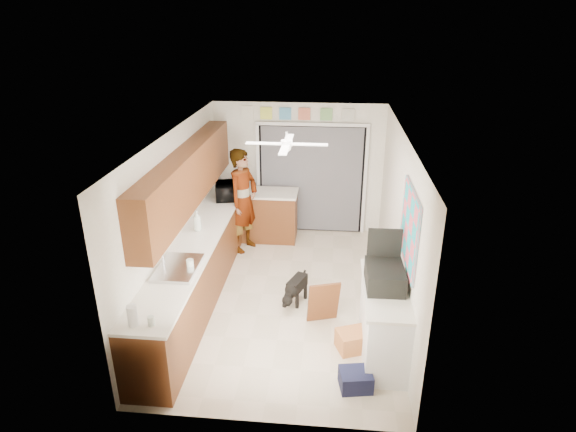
{
  "coord_description": "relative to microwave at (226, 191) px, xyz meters",
  "views": [
    {
      "loc": [
        0.64,
        -6.29,
        3.99
      ],
      "look_at": [
        0.0,
        0.4,
        1.15
      ],
      "focal_mm": 30.0,
      "sensor_mm": 36.0,
      "label": 1
    }
  ],
  "objects": [
    {
      "name": "man",
      "position": [
        0.33,
        -0.08,
        -0.14
      ],
      "size": [
        0.69,
        0.81,
        1.88
      ],
      "primitive_type": "imported",
      "rotation": [
        0.0,
        0.0,
        1.15
      ],
      "color": "white",
      "rests_on": "floor"
    },
    {
      "name": "dog",
      "position": [
        1.42,
        -1.76,
        -0.85
      ],
      "size": [
        0.44,
        0.62,
        0.45
      ],
      "primitive_type": "cube",
      "rotation": [
        0.0,
        0.0,
        -0.37
      ],
      "color": "black",
      "rests_on": "floor"
    },
    {
      "name": "wall_front",
      "position": [
        1.23,
        -4.1,
        0.17
      ],
      "size": [
        3.2,
        0.0,
        3.2
      ],
      "primitive_type": "plane",
      "rotation": [
        -1.57,
        0.0,
        0.0
      ],
      "color": "white",
      "rests_on": "ground"
    },
    {
      "name": "paper_towel_roll",
      "position": [
        -0.16,
        -3.82,
        -0.02
      ],
      "size": [
        0.13,
        0.13,
        0.24
      ],
      "primitive_type": "cylinder",
      "rotation": [
        0.0,
        0.0,
        0.26
      ],
      "color": "white",
      "rests_on": "left_countertop"
    },
    {
      "name": "back_opening_recess",
      "position": [
        1.48,
        0.87,
        -0.03
      ],
      "size": [
        2.0,
        0.06,
        2.1
      ],
      "primitive_type": "cube",
      "color": "black",
      "rests_on": "wall_back"
    },
    {
      "name": "header_frame_4",
      "position": [
        2.13,
        0.87,
        1.22
      ],
      "size": [
        0.22,
        0.02,
        0.22
      ],
      "primitive_type": "cube",
      "color": "beige",
      "rests_on": "wall_back"
    },
    {
      "name": "header_frame_2",
      "position": [
        1.33,
        0.87,
        1.22
      ],
      "size": [
        0.22,
        0.02,
        0.22
      ],
      "primitive_type": "cube",
      "color": "#D06A4E",
      "rests_on": "wall_back"
    },
    {
      "name": "suitcase_rim",
      "position": [
        2.55,
        -2.76,
        -0.12
      ],
      "size": [
        0.45,
        0.59,
        0.02
      ],
      "primitive_type": "cube",
      "rotation": [
        0.0,
        0.0,
        0.02
      ],
      "color": "yellow",
      "rests_on": "suitcase"
    },
    {
      "name": "right_counter_top",
      "position": [
        2.57,
        -2.8,
        -0.16
      ],
      "size": [
        0.54,
        1.44,
        0.04
      ],
      "primitive_type": "cube",
      "color": "white",
      "rests_on": "right_counter_base"
    },
    {
      "name": "navy_crate",
      "position": [
        2.23,
        -3.48,
        -0.97
      ],
      "size": [
        0.41,
        0.36,
        0.22
      ],
      "primitive_type": "cube",
      "rotation": [
        0.0,
        0.0,
        0.17
      ],
      "color": "#141733",
      "rests_on": "floor"
    },
    {
      "name": "soap_bottle",
      "position": [
        -0.13,
        -1.39,
        0.02
      ],
      "size": [
        0.16,
        0.16,
        0.32
      ],
      "primitive_type": "imported",
      "rotation": [
        0.0,
        0.0,
        -0.39
      ],
      "color": "silver",
      "rests_on": "left_countertop"
    },
    {
      "name": "wall_left",
      "position": [
        -0.37,
        -1.6,
        0.17
      ],
      "size": [
        0.0,
        5.0,
        5.0
      ],
      "primitive_type": "plane",
      "rotation": [
        1.57,
        0.0,
        1.57
      ],
      "color": "white",
      "rests_on": "ground"
    },
    {
      "name": "abstract_painting",
      "position": [
        2.81,
        -2.6,
        0.57
      ],
      "size": [
        0.03,
        1.15,
        0.95
      ],
      "primitive_type": "cube",
      "color": "#E6546B",
      "rests_on": "wall_right"
    },
    {
      "name": "peninsula_base",
      "position": [
        0.73,
        0.4,
        -0.63
      ],
      "size": [
        1.0,
        0.6,
        0.9
      ],
      "primitive_type": "cube",
      "color": "brown",
      "rests_on": "floor"
    },
    {
      "name": "left_base_cabinets",
      "position": [
        -0.07,
        -1.6,
        -0.63
      ],
      "size": [
        0.6,
        4.8,
        0.9
      ],
      "primitive_type": "cube",
      "color": "brown",
      "rests_on": "floor"
    },
    {
      "name": "jar_b",
      "position": [
        0.03,
        -3.8,
        -0.09
      ],
      "size": [
        0.08,
        0.08,
        0.11
      ],
      "primitive_type": "cylinder",
      "rotation": [
        0.0,
        0.0,
        -0.17
      ],
      "color": "silver",
      "rests_on": "left_countertop"
    },
    {
      "name": "faucet",
      "position": [
        -0.25,
        -2.6,
        -0.03
      ],
      "size": [
        0.03,
        0.03,
        0.22
      ],
      "primitive_type": "cylinder",
      "color": "silver",
      "rests_on": "left_countertop"
    },
    {
      "name": "cabinet_door_panel",
      "position": [
        1.82,
        -2.24,
        -0.75
      ],
      "size": [
        0.47,
        0.29,
        0.64
      ],
      "primitive_type": "cube",
      "rotation": [
        0.21,
        0.0,
        0.3
      ],
      "color": "brown",
      "rests_on": "floor"
    },
    {
      "name": "upper_cabinets",
      "position": [
        -0.21,
        -1.4,
        0.72
      ],
      "size": [
        0.32,
        4.0,
        0.8
      ],
      "primitive_type": "cube",
      "color": "brown",
      "rests_on": "wall_left"
    },
    {
      "name": "cardboard_box",
      "position": [
        2.23,
        -2.79,
        -0.95
      ],
      "size": [
        0.5,
        0.44,
        0.26
      ],
      "primitive_type": "cube",
      "rotation": [
        0.0,
        0.0,
        0.37
      ],
      "color": "#BF6A3C",
      "rests_on": "floor"
    },
    {
      "name": "jar_a",
      "position": [
        0.09,
        -2.57,
        -0.08
      ],
      "size": [
        0.12,
        0.12,
        0.13
      ],
      "primitive_type": "cylinder",
      "rotation": [
        0.0,
        0.0,
        -0.41
      ],
      "color": "silver",
      "rests_on": "left_countertop"
    },
    {
      "name": "door_trim_head",
      "position": [
        1.48,
        0.84,
        1.04
      ],
      "size": [
        2.1,
        0.04,
        0.06
      ],
      "primitive_type": "cube",
      "color": "white",
      "rests_on": "wall_back"
    },
    {
      "name": "suitcase",
      "position": [
        2.55,
        -2.76,
        -0.01
      ],
      "size": [
        0.46,
        0.61,
        0.26
      ],
      "primitive_type": "cube",
      "rotation": [
        0.0,
        0.0,
        0.02
      ],
      "color": "black",
      "rests_on": "right_counter_top"
    },
    {
      "name": "sink_basin",
      "position": [
        -0.06,
        -2.6,
        -0.13
      ],
      "size": [
        0.5,
        0.76,
        0.06
      ],
      "primitive_type": "cube",
      "color": "silver",
      "rests_on": "left_countertop"
    },
    {
      "name": "right_counter_base",
      "position": [
        2.58,
        -2.8,
        -0.63
      ],
      "size": [
        0.5,
        1.4,
        0.9
      ],
      "primitive_type": "cube",
      "color": "white",
      "rests_on": "floor"
    },
    {
      "name": "wall_back",
      "position": [
        1.23,
        0.9,
        0.17
      ],
      "size": [
        3.2,
        0.0,
        3.2
      ],
      "primitive_type": "plane",
      "rotation": [
        1.57,
        0.0,
        0.0
      ],
      "color": "white",
      "rests_on": "ground"
    },
    {
      "name": "ceiling_fan",
      "position": [
        1.23,
        -1.4,
        1.24
      ],
      "size": [
        1.14,
        1.14,
        0.24
      ],
      "primitive_type": "cube",
      "color": "white",
      "rests_on": "ceiling"
    },
    {
      "name": "peninsula_top",
      "position": [
        0.73,
        0.4,
        -0.16
      ],
      "size": [
        1.04,
        0.64,
        0.04
      ],
      "primitive_type": "cube",
      "color": "white",
      "rests_on": "peninsula_base"
    },
    {
      "name": "suitcase_lid",
      "position": [
        2.55,
        -2.47,
        0.24
      ],
      "size": [
        0.42,
        0.04,
        0.5
      ],
      "primitive_type": "cube",
      "rotation": [
        0.0,
        0.0,
        0.02
      ],
      "color": "black",
      "rests_on": "suitcase"
    },
    {
      "name": "microwave",
      "position": [
        0.0,
        0.0,
        0.0
      ],
      "size": [
        0.45,
        0.57,
        0.28
      ],
      "primitive_type": "imported",
      "rotation": [
        0.0,
        0.0,
        1.79
      ],
      "color": "black",
      "rests_on": "left_countertop"
    },
    {
      "name": "door_trim_right",
      "position": [
        2.5,
        0.84,
        -0.03
      ],
      "size": [
        0.06,
        0.04,
        2.1
      ],
      "primitive_type": "cube",
      "color": "white",
      "rests_on": "wall_back"
    },
    {
      "name": "header_frame_3",
      "position": [
        1.73,
        0.87,
        1.22
      ],
      "size": [
        0.22,
        0.02,
        0.22
      ],
      "primitive_type": "cube",
      "color": "#6FA860",
      "rests_on": "wall_back"
    },
    {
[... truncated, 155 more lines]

